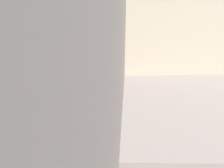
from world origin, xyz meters
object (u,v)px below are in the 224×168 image
at_px(platform_canopy_near, 93,71).
at_px(construction_building, 86,112).
at_px(street_tree_1, 210,95).
at_px(freight_coach_far, 98,69).
at_px(platform_canopy_far, 108,64).
at_px(traffic_light, 93,84).
at_px(box_truck_0, 76,105).
at_px(street_tree_0, 158,97).
at_px(parked_car_3, 102,95).
at_px(tower_crane, 180,84).
at_px(locomotive, 179,68).
at_px(parked_car_0, 159,96).
at_px(parked_car_7, 26,93).
at_px(parked_car_2, 120,95).
at_px(parked_car_4, 82,94).
at_px(parked_car_6, 45,93).
at_px(street_tree_2, 74,95).
at_px(parked_car_1, 141,95).
at_px(parked_car_5, 65,93).

relative_size(platform_canopy_near, construction_building, 1.72).
height_order(construction_building, street_tree_1, construction_building).
xyz_separation_m(platform_canopy_near, freight_coach_far, (-1.55, -4.12, -0.57)).
relative_size(platform_canopy_far, traffic_light, 9.90).
distance_m(box_truck_0, street_tree_1, 40.57).
bearing_deg(street_tree_0, box_truck_0, 3.58).
height_order(platform_canopy_far, parked_car_3, platform_canopy_far).
bearing_deg(tower_crane, locomotive, -101.46).
bearing_deg(parked_car_0, parked_car_3, 0.21).
height_order(parked_car_7, street_tree_1, street_tree_1).
bearing_deg(parked_car_2, parked_car_4, -1.80).
distance_m(parked_car_6, street_tree_2, 15.37).
bearing_deg(parked_car_6, parked_car_3, 178.55).
bearing_deg(construction_building, platform_canopy_near, -86.13).
distance_m(locomotive, parked_car_0, 27.28).
distance_m(locomotive, construction_building, 58.70).
bearing_deg(box_truck_0, parked_car_6, -36.05).
bearing_deg(parked_car_0, platform_canopy_near, -31.31).
bearing_deg(street_tree_2, parked_car_2, -148.17).
distance_m(parked_car_3, traffic_light, 5.03).
relative_size(platform_canopy_near, box_truck_0, 6.50).
bearing_deg(parked_car_6, construction_building, 126.02).
relative_size(platform_canopy_near, street_tree_1, 7.26).
relative_size(locomotive, tower_crane, 0.51).
xyz_separation_m(platform_canopy_far, parked_car_4, (7.41, 21.13, -3.53)).
bearing_deg(parked_car_6, locomotive, -153.70).
distance_m(platform_canopy_far, parked_car_1, 24.64).
height_order(parked_car_2, tower_crane, tower_crane).
distance_m(parked_car_5, construction_building, 27.93).
bearing_deg(street_tree_0, parked_car_5, -14.46).
relative_size(freight_coach_far, street_tree_0, 3.19).
relative_size(parked_car_0, traffic_light, 0.67).
height_order(platform_canopy_near, locomotive, locomotive).
xyz_separation_m(platform_canopy_near, tower_crane, (-23.66, 44.22, 14.48)).
bearing_deg(platform_canopy_near, tower_crane, 118.16).
bearing_deg(tower_crane, parked_car_4, -49.67).
bearing_deg(street_tree_2, parked_car_7, -26.44).
relative_size(parked_car_7, tower_crane, 0.13).
height_order(parked_car_4, street_tree_0, street_tree_0).
bearing_deg(parked_car_7, parked_car_6, 178.86).
relative_size(parked_car_0, parked_car_3, 0.95).
bearing_deg(street_tree_1, parked_car_3, -12.77).
bearing_deg(street_tree_2, parked_car_4, -97.31).
bearing_deg(freight_coach_far, parked_car_5, 61.59).
bearing_deg(parked_car_3, parked_car_7, -1.37).
bearing_deg(platform_canopy_near, parked_car_2, 126.89).
xyz_separation_m(parked_car_2, street_tree_1, (-27.09, 7.66, 4.51)).
height_order(parked_car_4, box_truck_0, box_truck_0).
height_order(platform_canopy_far, parked_car_2, platform_canopy_far).
distance_m(parked_car_2, parked_car_5, 18.85).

